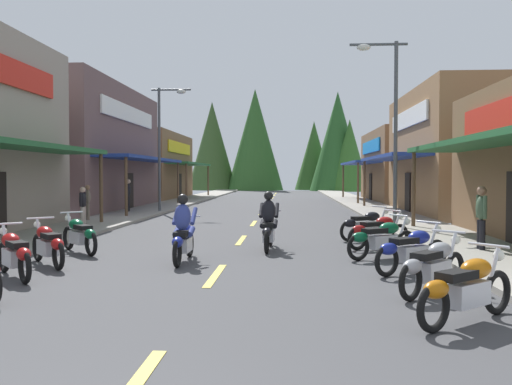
{
  "coord_description": "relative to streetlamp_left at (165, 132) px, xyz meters",
  "views": [
    {
      "loc": [
        1.46,
        -2.69,
        2.01
      ],
      "look_at": [
        -0.08,
        21.87,
        1.18
      ],
      "focal_mm": 37.4,
      "sensor_mm": 36.0,
      "label": 1
    }
  ],
  "objects": [
    {
      "name": "ground",
      "position": [
        5.02,
        -0.12,
        -4.26
      ],
      "size": [
        9.84,
        79.31,
        0.1
      ],
      "primitive_type": "cube",
      "color": "#424244"
    },
    {
      "name": "sidewalk_left",
      "position": [
        -1.25,
        -0.12,
        -4.15
      ],
      "size": [
        2.7,
        79.31,
        0.12
      ],
      "primitive_type": "cube",
      "color": "gray",
      "rests_on": "ground"
    },
    {
      "name": "sidewalk_right",
      "position": [
        11.29,
        -0.12,
        -4.15
      ],
      "size": [
        2.7,
        79.31,
        0.12
      ],
      "primitive_type": "cube",
      "color": "gray",
      "rests_on": "ground"
    },
    {
      "name": "centerline_dashes",
      "position": [
        5.02,
        3.55,
        -4.21
      ],
      "size": [
        0.16,
        55.01,
        0.01
      ],
      "color": "#E0C64C",
      "rests_on": "ground"
    },
    {
      "name": "storefront_left_middle",
      "position": [
        -5.63,
        2.25,
        -0.73
      ],
      "size": [
        7.91,
        13.15,
        6.97
      ],
      "color": "brown",
      "rests_on": "ground"
    },
    {
      "name": "storefront_left_far",
      "position": [
        -6.2,
        16.06,
        -1.51
      ],
      "size": [
        9.08,
        12.0,
        5.4
      ],
      "color": "brown",
      "rests_on": "ground"
    },
    {
      "name": "storefront_right_middle",
      "position": [
        16.23,
        0.47,
        -1.07
      ],
      "size": [
        9.05,
        11.02,
        6.29
      ],
      "color": "olive",
      "rests_on": "ground"
    },
    {
      "name": "storefront_right_far",
      "position": [
        15.81,
        13.12,
        -1.57
      ],
      "size": [
        8.24,
        11.36,
        5.28
      ],
      "color": "brown",
      "rests_on": "ground"
    },
    {
      "name": "streetlamp_left",
      "position": [
        0.0,
        0.0,
        0.0
      ],
      "size": [
        2.08,
        0.3,
        6.52
      ],
      "color": "#474C51",
      "rests_on": "ground"
    },
    {
      "name": "streetlamp_right",
      "position": [
        10.05,
        -7.77,
        0.17
      ],
      "size": [
        2.08,
        0.3,
        6.83
      ],
      "color": "#474C51",
      "rests_on": "ground"
    },
    {
      "name": "motorcycle_parked_right_0",
      "position": [
        8.86,
        -20.19,
        -3.72
      ],
      "size": [
        1.71,
        1.45,
        1.04
      ],
      "rotation": [
        0.0,
        0.0,
        0.7
      ],
      "color": "black",
      "rests_on": "ground"
    },
    {
      "name": "motorcycle_parked_right_1",
      "position": [
        8.89,
        -18.44,
        -3.72
      ],
      "size": [
        1.52,
        1.64,
        1.04
      ],
      "rotation": [
        0.0,
        0.0,
        0.83
      ],
      "color": "black",
      "rests_on": "ground"
    },
    {
      "name": "motorcycle_parked_right_2",
      "position": [
        8.96,
        -16.52,
        -3.72
      ],
      "size": [
        1.77,
        1.37,
        1.04
      ],
      "rotation": [
        0.0,
        0.0,
        0.65
      ],
      "color": "black",
      "rests_on": "ground"
    },
    {
      "name": "motorcycle_parked_right_3",
      "position": [
        8.69,
        -14.62,
        -3.72
      ],
      "size": [
        1.86,
        1.23,
        1.04
      ],
      "rotation": [
        0.0,
        0.0,
        0.57
      ],
      "color": "black",
      "rests_on": "ground"
    },
    {
      "name": "motorcycle_parked_right_4",
      "position": [
        8.89,
        -12.89,
        -3.72
      ],
      "size": [
        1.86,
        1.24,
        1.04
      ],
      "rotation": [
        0.0,
        0.0,
        0.57
      ],
      "color": "black",
      "rests_on": "ground"
    },
    {
      "name": "motorcycle_parked_right_5",
      "position": [
        8.85,
        -11.01,
        -3.72
      ],
      "size": [
        1.82,
        1.29,
        1.04
      ],
      "rotation": [
        0.0,
        0.0,
        0.6
      ],
      "color": "black",
      "rests_on": "ground"
    },
    {
      "name": "motorcycle_parked_left_1",
      "position": [
        1.17,
        -17.53,
        -3.72
      ],
      "size": [
        1.51,
        1.65,
        1.04
      ],
      "rotation": [
        0.0,
        0.0,
        2.31
      ],
      "color": "black",
      "rests_on": "ground"
    },
    {
      "name": "motorcycle_parked_left_2",
      "position": [
        1.18,
        -16.12,
        -3.72
      ],
      "size": [
        1.49,
        1.68,
        1.04
      ],
      "rotation": [
        0.0,
        0.0,
        2.29
      ],
      "color": "black",
      "rests_on": "ground"
    },
    {
      "name": "motorcycle_parked_left_3",
      "position": [
        1.13,
        -14.22,
        -3.72
      ],
      "size": [
        1.54,
        1.63,
        1.04
      ],
      "rotation": [
        0.0,
        0.0,
        2.33
      ],
      "color": "black",
      "rests_on": "ground"
    },
    {
      "name": "rider_cruising_lead",
      "position": [
        4.07,
        -15.48,
        -3.56
      ],
      "size": [
        0.6,
        2.14,
        1.57
      ],
      "rotation": [
        0.0,
        0.0,
        1.58
      ],
      "color": "black",
      "rests_on": "ground"
    },
    {
      "name": "rider_cruising_trailing",
      "position": [
        5.93,
        -13.38,
        -3.56
      ],
      "size": [
        0.6,
        2.14,
        1.57
      ],
      "rotation": [
        0.0,
        0.0,
        1.54
      ],
      "color": "black",
      "rests_on": "ground"
    },
    {
      "name": "pedestrian_by_shop",
      "position": [
        11.32,
        -13.74,
        -3.21
      ],
      "size": [
        0.27,
        0.57,
        1.72
      ],
      "rotation": [
        0.0,
        0.0,
        0.02
      ],
      "color": "black",
      "rests_on": "ground"
    },
    {
      "name": "pedestrian_browsing",
      "position": [
        -1.33,
        -7.79,
        -3.32
      ],
      "size": [
        0.28,
        0.57,
        1.55
      ],
      "rotation": [
        0.0,
        0.0,
        0.06
      ],
      "color": "#B2A599",
      "rests_on": "ground"
    },
    {
      "name": "pedestrian_waiting",
      "position": [
        -1.93,
        -5.73,
        -3.3
      ],
      "size": [
        0.39,
        0.52,
        1.58
      ],
      "rotation": [
        0.0,
        0.0,
        3.59
      ],
      "color": "#726659",
      "rests_on": "ground"
    },
    {
      "name": "pedestrian_strolling",
      "position": [
        -1.84,
        -0.41,
        -3.17
      ],
      "size": [
        0.34,
        0.56,
        1.78
      ],
      "rotation": [
        0.0,
        0.0,
        0.24
      ],
      "color": "black",
      "rests_on": "ground"
    },
    {
      "name": "treeline_backdrop",
      "position": [
        5.45,
        41.58,
        1.7
      ],
      "size": [
        23.26,
        11.22,
        13.2
      ],
      "color": "#255523",
      "rests_on": "ground"
    }
  ]
}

